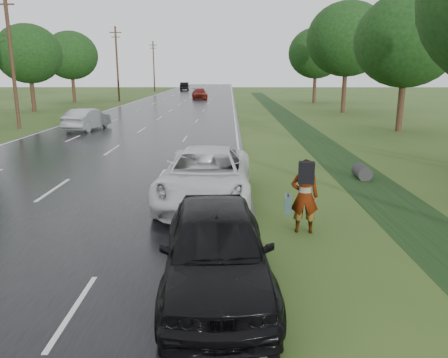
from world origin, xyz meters
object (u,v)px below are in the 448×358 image
at_px(white_pickup, 206,176).
at_px(pedestrian, 304,195).
at_px(dark_sedan, 216,248).
at_px(silver_sedan, 87,119).

bearing_deg(white_pickup, pedestrian, -42.75).
height_order(dark_sedan, silver_sedan, dark_sedan).
xyz_separation_m(dark_sedan, silver_sedan, (-9.91, 23.51, -0.10)).
distance_m(white_pickup, dark_sedan, 5.86).
xyz_separation_m(pedestrian, dark_sedan, (-2.17, -3.20, -0.12)).
xyz_separation_m(white_pickup, dark_sedan, (0.50, -5.84, 0.01)).
height_order(white_pickup, silver_sedan, white_pickup).
bearing_deg(pedestrian, silver_sedan, -52.45).
height_order(pedestrian, white_pickup, pedestrian).
relative_size(dark_sedan, silver_sedan, 1.09).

